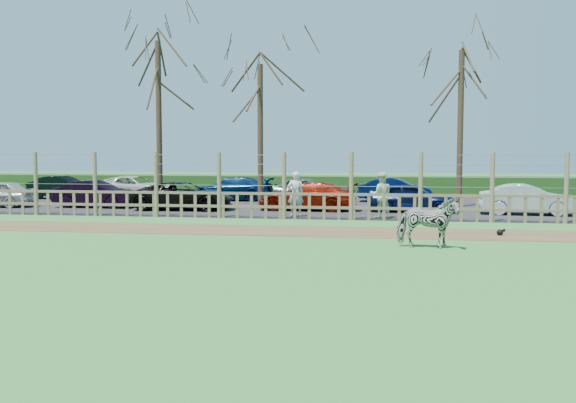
# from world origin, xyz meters

# --- Properties ---
(ground) EXTENTS (120.00, 120.00, 0.00)m
(ground) POSITION_xyz_m (0.00, 0.00, 0.00)
(ground) COLOR #52A049
(ground) RESTS_ON ground
(dirt_strip) EXTENTS (34.00, 2.80, 0.01)m
(dirt_strip) POSITION_xyz_m (0.00, 4.50, 0.01)
(dirt_strip) COLOR brown
(dirt_strip) RESTS_ON ground
(asphalt) EXTENTS (44.00, 13.00, 0.04)m
(asphalt) POSITION_xyz_m (0.00, 14.50, 0.02)
(asphalt) COLOR #232326
(asphalt) RESTS_ON ground
(hedge) EXTENTS (46.00, 2.00, 1.10)m
(hedge) POSITION_xyz_m (0.00, 21.50, 0.55)
(hedge) COLOR #1E4716
(hedge) RESTS_ON ground
(fence) EXTENTS (30.16, 0.16, 2.50)m
(fence) POSITION_xyz_m (0.00, 8.00, 0.80)
(fence) COLOR brown
(fence) RESTS_ON ground
(tree_left) EXTENTS (4.80, 4.80, 7.88)m
(tree_left) POSITION_xyz_m (-6.50, 12.50, 5.62)
(tree_left) COLOR #3D2B1E
(tree_left) RESTS_ON ground
(tree_mid) EXTENTS (4.80, 4.80, 6.83)m
(tree_mid) POSITION_xyz_m (-2.00, 13.50, 4.87)
(tree_mid) COLOR #3D2B1E
(tree_mid) RESTS_ON ground
(tree_right) EXTENTS (4.80, 4.80, 7.35)m
(tree_right) POSITION_xyz_m (7.00, 14.00, 5.24)
(tree_right) COLOR #3D2B1E
(tree_right) RESTS_ON ground
(zebra) EXTENTS (1.65, 0.84, 1.36)m
(zebra) POSITION_xyz_m (4.86, 1.44, 0.68)
(zebra) COLOR gray
(zebra) RESTS_ON ground
(visitor_a) EXTENTS (0.71, 0.55, 1.72)m
(visitor_a) POSITION_xyz_m (0.34, 8.59, 0.90)
(visitor_a) COLOR silver
(visitor_a) RESTS_ON asphalt
(visitor_b) EXTENTS (0.91, 0.74, 1.72)m
(visitor_b) POSITION_xyz_m (3.58, 8.56, 0.90)
(visitor_b) COLOR beige
(visitor_b) RESTS_ON asphalt
(crow) EXTENTS (0.26, 0.19, 0.21)m
(crow) POSITION_xyz_m (7.19, 4.33, 0.10)
(crow) COLOR black
(crow) RESTS_ON ground
(car_1) EXTENTS (3.67, 1.36, 1.20)m
(car_1) POSITION_xyz_m (-9.04, 11.22, 0.64)
(car_1) COLOR black
(car_1) RESTS_ON asphalt
(car_2) EXTENTS (4.38, 2.14, 1.20)m
(car_2) POSITION_xyz_m (-4.79, 10.72, 0.64)
(car_2) COLOR black
(car_2) RESTS_ON asphalt
(car_3) EXTENTS (4.23, 1.94, 1.20)m
(car_3) POSITION_xyz_m (0.47, 11.29, 0.64)
(car_3) COLOR maroon
(car_3) RESTS_ON asphalt
(car_4) EXTENTS (3.66, 1.80, 1.20)m
(car_4) POSITION_xyz_m (4.80, 11.11, 0.64)
(car_4) COLOR #0B143C
(car_4) RESTS_ON asphalt
(car_5) EXTENTS (3.73, 1.55, 1.20)m
(car_5) POSITION_xyz_m (9.27, 10.75, 0.64)
(car_5) COLOR silver
(car_5) RESTS_ON asphalt
(car_7) EXTENTS (3.69, 1.41, 1.20)m
(car_7) POSITION_xyz_m (-13.02, 15.80, 0.64)
(car_7) COLOR black
(car_7) RESTS_ON asphalt
(car_8) EXTENTS (4.50, 2.42, 1.20)m
(car_8) POSITION_xyz_m (-9.33, 16.35, 0.64)
(car_8) COLOR silver
(car_8) RESTS_ON asphalt
(car_9) EXTENTS (4.19, 1.83, 1.20)m
(car_9) POSITION_xyz_m (-4.00, 16.10, 0.64)
(car_9) COLOR #071F43
(car_9) RESTS_ON asphalt
(car_10) EXTENTS (3.56, 1.50, 1.20)m
(car_10) POSITION_xyz_m (-0.28, 16.36, 0.64)
(car_10) COLOR #52675D
(car_10) RESTS_ON asphalt
(car_11) EXTENTS (3.72, 1.52, 1.20)m
(car_11) POSITION_xyz_m (4.19, 16.36, 0.64)
(car_11) COLOR #07174D
(car_11) RESTS_ON asphalt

